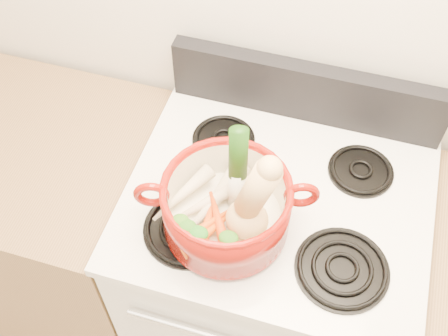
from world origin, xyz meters
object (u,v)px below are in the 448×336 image
(squash, at_px, (248,199))
(stove_body, at_px, (267,280))
(dutch_oven, at_px, (226,207))
(leek, at_px, (237,170))

(squash, bearing_deg, stove_body, 80.07)
(stove_body, xyz_separation_m, squash, (-0.05, -0.15, 0.67))
(dutch_oven, xyz_separation_m, squash, (0.06, -0.02, 0.08))
(stove_body, relative_size, dutch_oven, 3.04)
(dutch_oven, bearing_deg, squash, -35.23)
(dutch_oven, relative_size, leek, 1.09)
(stove_body, distance_m, dutch_oven, 0.60)
(squash, xyz_separation_m, leek, (-0.04, 0.06, 0.01))
(stove_body, height_order, squash, squash)
(dutch_oven, height_order, leek, leek)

